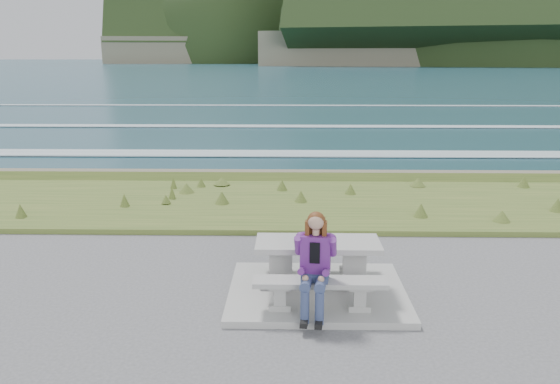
{
  "coord_description": "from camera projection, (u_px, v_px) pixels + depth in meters",
  "views": [
    {
      "loc": [
        -0.4,
        -7.5,
        3.46
      ],
      "look_at": [
        -0.57,
        1.2,
        1.28
      ],
      "focal_mm": 35.0,
      "sensor_mm": 36.0,
      "label": 1
    }
  ],
  "objects": [
    {
      "name": "seated_woman",
      "position": [
        314.0,
        279.0,
        7.15
      ],
      "size": [
        0.46,
        0.72,
        1.39
      ],
      "rotation": [
        0.0,
        0.0,
        -0.13
      ],
      "color": "navy",
      "rests_on": "concrete_slab"
    },
    {
      "name": "bench_seaward",
      "position": [
        315.0,
        251.0,
        8.68
      ],
      "size": [
        1.8,
        0.35,
        0.45
      ],
      "color": "#A4A59F",
      "rests_on": "concrete_slab"
    },
    {
      "name": "picnic_table",
      "position": [
        318.0,
        252.0,
        7.94
      ],
      "size": [
        1.8,
        0.75,
        0.75
      ],
      "color": "#A4A59F",
      "rests_on": "concrete_slab"
    },
    {
      "name": "grass_verge",
      "position": [
        307.0,
        206.0,
        12.96
      ],
      "size": [
        160.0,
        4.5,
        0.22
      ],
      "primitive_type": "cube",
      "color": "#385921",
      "rests_on": "ground"
    },
    {
      "name": "ocean",
      "position": [
        298.0,
        145.0,
        32.87
      ],
      "size": [
        1600.0,
        1600.0,
        0.09
      ],
      "color": "#1E4756",
      "rests_on": "ground"
    },
    {
      "name": "concrete_slab",
      "position": [
        317.0,
        292.0,
        8.1
      ],
      "size": [
        2.6,
        2.1,
        0.1
      ],
      "primitive_type": "cube",
      "color": "#A4A59F",
      "rests_on": "ground"
    },
    {
      "name": "bench_landward",
      "position": [
        320.0,
        287.0,
        7.32
      ],
      "size": [
        1.8,
        0.35,
        0.45
      ],
      "color": "#A4A59F",
      "rests_on": "concrete_slab"
    },
    {
      "name": "shore_drop",
      "position": [
        305.0,
        179.0,
        15.77
      ],
      "size": [
        160.0,
        0.8,
        2.2
      ],
      "primitive_type": "cube",
      "color": "#6C6551",
      "rests_on": "ground"
    },
    {
      "name": "headland_range",
      "position": [
        559.0,
        47.0,
        388.17
      ],
      "size": [
        729.83,
        363.95,
        217.85
      ],
      "color": "#6C6551",
      "rests_on": "ground"
    }
  ]
}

